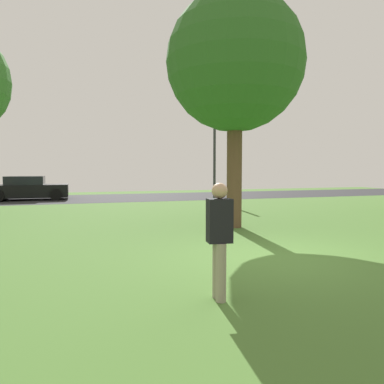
{
  "coord_description": "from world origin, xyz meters",
  "views": [
    {
      "loc": [
        -3.76,
        -6.29,
        1.75
      ],
      "look_at": [
        0.0,
        5.55,
        0.96
      ],
      "focal_mm": 34.44,
      "sensor_mm": 36.0,
      "label": 1
    }
  ],
  "objects_px": {
    "person_catcher": "(219,236)",
    "parked_car_black": "(29,189)",
    "street_lamp_post": "(214,159)",
    "oak_tree_center": "(235,63)"
  },
  "relations": [
    {
      "from": "person_catcher",
      "to": "parked_car_black",
      "type": "distance_m",
      "value": 18.35
    },
    {
      "from": "oak_tree_center",
      "to": "parked_car_black",
      "type": "height_order",
      "value": "oak_tree_center"
    },
    {
      "from": "oak_tree_center",
      "to": "street_lamp_post",
      "type": "height_order",
      "value": "oak_tree_center"
    },
    {
      "from": "parked_car_black",
      "to": "street_lamp_post",
      "type": "bearing_deg",
      "value": -21.65
    },
    {
      "from": "oak_tree_center",
      "to": "person_catcher",
      "type": "relative_size",
      "value": 4.38
    },
    {
      "from": "oak_tree_center",
      "to": "person_catcher",
      "type": "distance_m",
      "value": 7.33
    },
    {
      "from": "oak_tree_center",
      "to": "street_lamp_post",
      "type": "distance_m",
      "value": 9.22
    },
    {
      "from": "person_catcher",
      "to": "oak_tree_center",
      "type": "bearing_deg",
      "value": 70.12
    },
    {
      "from": "oak_tree_center",
      "to": "parked_car_black",
      "type": "distance_m",
      "value": 14.75
    },
    {
      "from": "oak_tree_center",
      "to": "person_catcher",
      "type": "xyz_separation_m",
      "value": [
        -2.7,
        -5.55,
        -3.95
      ]
    }
  ]
}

